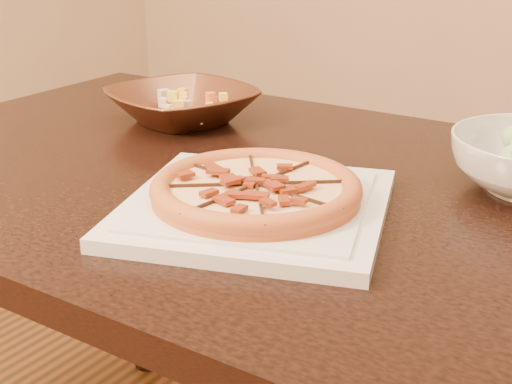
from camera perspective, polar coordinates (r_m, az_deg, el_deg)
dining_table at (r=1.09m, az=-0.47°, el=-3.89°), size 1.31×0.87×0.75m
plate at (r=0.89m, az=0.00°, el=-1.17°), size 0.40×0.40×0.02m
pizza at (r=0.88m, az=-0.00°, el=0.24°), size 0.26×0.26×0.03m
bronze_bowl at (r=1.29m, az=-5.92°, el=6.91°), size 0.31×0.31×0.06m
mixed_dish at (r=1.28m, az=-6.07°, el=8.84°), size 0.09×0.12×0.03m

